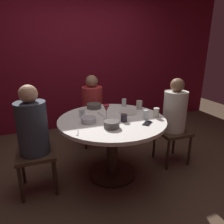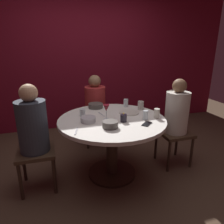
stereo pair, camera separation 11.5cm
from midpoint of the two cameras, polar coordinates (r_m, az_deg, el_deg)
The scene contains 20 objects.
ground_plane at distance 2.74m, azimuth 1.26°, elevation -16.73°, with size 8.00×8.00×0.00m, color #4C3828.
back_wall at distance 4.03m, azimuth -6.94°, elevation 14.23°, with size 6.00×0.10×2.60m, color maroon.
dining_table at distance 2.45m, azimuth 1.35°, elevation -5.49°, with size 1.26×1.26×0.75m.
seated_diner_left at distance 2.29m, azimuth -19.94°, elevation -4.15°, with size 0.40×0.40×1.20m.
seated_diner_back at distance 3.25m, azimuth -3.72°, elevation 2.76°, with size 0.40×0.40×1.13m.
seated_diner_right at distance 2.79m, azimuth 18.77°, elevation -0.48°, with size 0.40×0.40×1.17m.
candle_holder at distance 2.28m, azimuth 4.69°, elevation -1.68°, with size 0.07×0.07×0.11m.
wine_glass at distance 2.33m, azimuth -0.22°, elevation 0.95°, with size 0.08×0.08×0.18m.
dinner_plate at distance 2.59m, azimuth 6.03°, elevation -0.16°, with size 0.25×0.25×0.01m, color beige.
cell_phone at distance 2.25m, azimuth 11.14°, elevation -3.32°, with size 0.07×0.14×0.01m, color black.
bowl_serving_large at distance 2.28m, azimuth -5.28°, elevation -2.09°, with size 0.17×0.17×0.06m, color #B7B7BC.
bowl_salad_center at distance 2.79m, azimuth -3.42°, elevation 1.76°, with size 0.20×0.20×0.06m, color #4C4742.
bowl_small_white at distance 2.12m, azimuth 1.06°, elevation -3.50°, with size 0.16×0.16×0.07m, color #4C4742.
cup_near_candle at distance 2.45m, azimuth 13.74°, elevation -0.41°, with size 0.07×0.07×0.11m, color beige.
cup_by_left_diner at distance 2.37m, azimuth 10.75°, elevation -0.90°, with size 0.06×0.06×0.11m, color silver.
cup_by_right_diner at distance 2.45m, azimuth -6.91°, elevation -0.27°, with size 0.07×0.07×0.10m, color silver.
cup_center_front at distance 2.85m, azimuth 5.05°, elevation 2.55°, with size 0.06×0.06×0.11m, color silver.
cup_far_edge at distance 2.74m, azimuth 9.25°, elevation 1.81°, with size 0.08×0.08×0.12m, color #B2ADA3.
fork_near_plate at distance 2.53m, azimuth -1.68°, elevation -0.65°, with size 0.02×0.18×0.01m, color #B7B7BC.
knife_near_plate at distance 2.06m, azimuth -8.39°, elevation -5.30°, with size 0.02×0.18×0.01m, color #B7B7BC.
Camera 2 is at (-0.65, -2.15, 1.56)m, focal length 32.66 mm.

